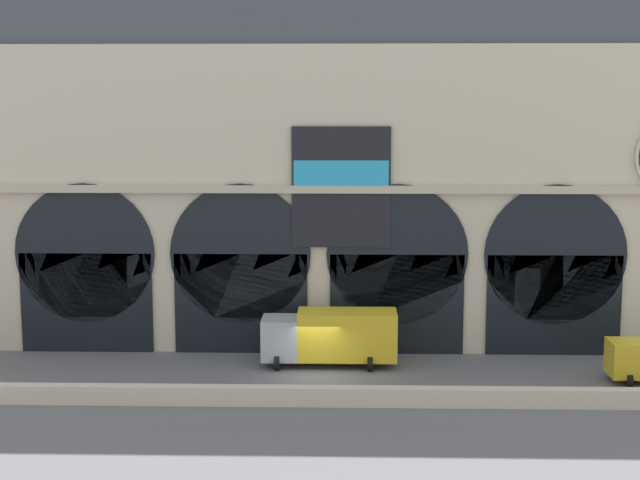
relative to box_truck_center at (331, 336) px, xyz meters
The scene contains 4 objects.
ground_plane 2.98m from the box_truck_center, 108.20° to the right, with size 200.00×200.00×0.00m, color slate.
quay_parapet_wall 7.15m from the box_truck_center, 96.24° to the right, with size 90.00×0.70×0.93m, color beige.
station_building 10.54m from the box_truck_center, 97.50° to the left, with size 47.29×6.36×21.65m.
box_truck_center is the anchor object (origin of this frame).
Camera 1 is at (1.46, -48.81, 14.72)m, focal length 52.88 mm.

